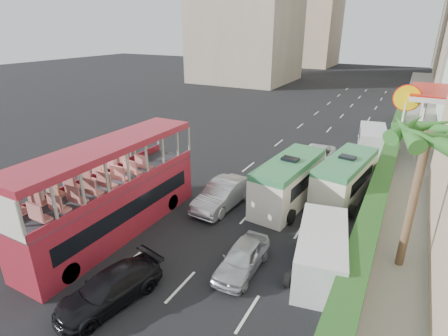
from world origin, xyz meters
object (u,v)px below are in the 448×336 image
Objects in this scene: panel_van_near at (321,252)px; palm_tree at (413,203)px; minibus_far at (344,179)px; double_decker_bus at (112,190)px; panel_van_far at (372,140)px; car_black at (112,302)px; car_silver_lane_a at (223,206)px; van_asset at (316,164)px; minibus_near at (288,182)px; car_silver_lane_b at (242,270)px; shell_station at (447,123)px.

panel_van_near is 4.47m from palm_tree.
double_decker_bus is at bearing -127.58° from minibus_far.
palm_tree reaches higher than panel_van_far.
panel_van_far reaches higher than car_black.
car_silver_lane_a is 1.09× the size of car_black.
van_asset is 0.97× the size of panel_van_near.
minibus_near reaches higher than panel_van_far.
palm_tree is (10.08, -1.32, 3.38)m from car_silver_lane_a.
car_black is at bearing -101.31° from minibus_near.
minibus_far is at bearing 73.39° from car_silver_lane_b.
palm_tree is 0.80× the size of shell_station.
palm_tree reaches higher than van_asset.
minibus_far is at bearing 76.54° from car_black.
minibus_near is 0.82× the size of shell_station.
car_silver_lane_b is 3.70m from panel_van_near.
minibus_far is (6.38, 4.47, 1.42)m from car_silver_lane_a.
double_decker_bus is 1.72× the size of minibus_far.
panel_van_near is 18.56m from panel_van_far.
panel_van_far is at bearing 80.97° from minibus_near.
double_decker_bus is 2.22× the size of car_silver_lane_a.
shell_station reaches higher than car_black.
double_decker_bus reaches higher than minibus_near.
car_silver_lane_a is 0.77× the size of palm_tree.
double_decker_bus reaches higher than minibus_far.
shell_station is at bearing 74.24° from minibus_far.
minibus_far is at bearing -61.87° from van_asset.
minibus_far is 7.86m from panel_van_near.
minibus_near is at bearing -119.91° from shell_station.
van_asset is at bearing 91.67° from car_black.
double_decker_bus is 7.87m from car_silver_lane_b.
panel_van_far reaches higher than car_silver_lane_a.
double_decker_bus is 16.96m from van_asset.
double_decker_bus is at bearing -124.82° from shell_station.
car_black is at bearing -113.66° from panel_van_far.
car_silver_lane_b is at bearing -149.85° from palm_tree.
minibus_far is (10.10, 9.79, -1.11)m from double_decker_bus.
double_decker_bus is 1.72× the size of palm_tree.
minibus_far is 7.14m from palm_tree.
palm_tree is at bearing -86.68° from panel_van_far.
minibus_near reaches higher than car_silver_lane_b.
panel_van_near is 0.97× the size of panel_van_far.
shell_station is (9.00, 7.76, 2.75)m from van_asset.
minibus_near is 1.28× the size of panel_van_near.
palm_tree reaches higher than minibus_near.
car_silver_lane_a is at bearing 100.98° from car_black.
shell_station is at bearing 64.72° from panel_van_near.
panel_van_near is (6.99, 6.02, 1.03)m from car_black.
panel_van_near is at bearing 26.59° from car_silver_lane_b.
panel_van_near is (3.15, 1.65, 1.03)m from car_silver_lane_b.
van_asset is 0.78× the size of palm_tree.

